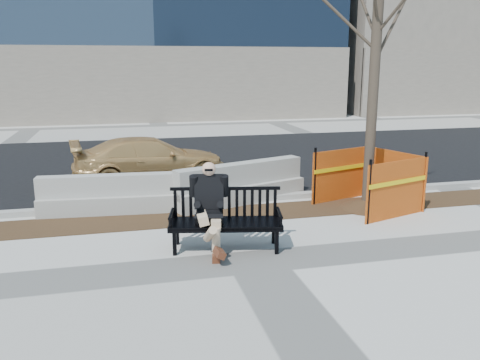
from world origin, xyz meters
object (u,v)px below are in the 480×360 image
at_px(tree_fence, 366,208).
at_px(jersey_barrier_left, 110,213).
at_px(bench, 226,249).
at_px(seated_man, 210,248).
at_px(sedan, 151,181).
at_px(jersey_barrier_right, 240,202).

distance_m(tree_fence, jersey_barrier_left, 5.61).
xyz_separation_m(bench, tree_fence, (3.56, 1.71, 0.00)).
height_order(seated_man, sedan, seated_man).
bearing_deg(tree_fence, bench, -154.32).
height_order(tree_fence, sedan, tree_fence).
xyz_separation_m(tree_fence, sedan, (-4.47, 3.79, 0.00)).
height_order(jersey_barrier_left, jersey_barrier_right, jersey_barrier_right).
bearing_deg(jersey_barrier_left, tree_fence, -5.91).
xyz_separation_m(jersey_barrier_left, jersey_barrier_right, (2.92, 0.14, 0.00)).
distance_m(seated_man, jersey_barrier_left, 3.10).
bearing_deg(seated_man, bench, -10.66).
relative_size(bench, seated_man, 1.30).
distance_m(tree_fence, jersey_barrier_right, 2.84).
xyz_separation_m(sedan, jersey_barrier_right, (1.86, -2.67, 0.00)).
relative_size(jersey_barrier_left, jersey_barrier_right, 0.90).
bearing_deg(sedan, seated_man, -179.61).
distance_m(bench, seated_man, 0.28).
bearing_deg(bench, tree_fence, 37.34).
bearing_deg(jersey_barrier_right, bench, -128.25).
bearing_deg(seated_man, sedan, 108.52).
bearing_deg(seated_man, jersey_barrier_right, 77.66).
relative_size(seated_man, tree_fence, 0.23).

